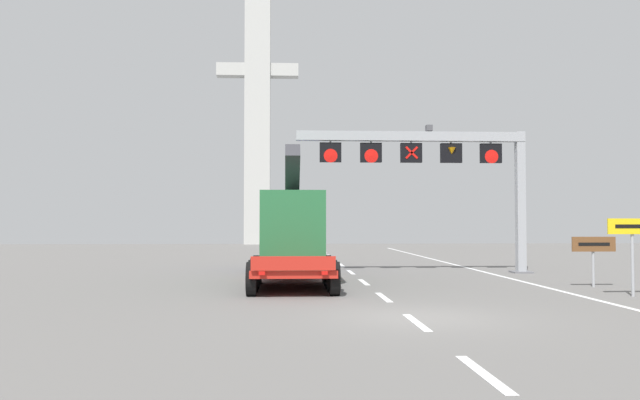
{
  "coord_description": "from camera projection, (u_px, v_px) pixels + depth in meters",
  "views": [
    {
      "loc": [
        -3.31,
        -16.03,
        2.38
      ],
      "look_at": [
        -1.78,
        12.56,
        3.38
      ],
      "focal_mm": 36.07,
      "sensor_mm": 36.0,
      "label": 1
    }
  ],
  "objects": [
    {
      "name": "overhead_lane_gantry",
      "position": [
        440.0,
        159.0,
        30.31
      ],
      "size": [
        11.09,
        0.9,
        6.98
      ],
      "color": "#9EA0A5",
      "rests_on": "ground"
    },
    {
      "name": "ground",
      "position": [
        418.0,
        317.0,
        16.09
      ],
      "size": [
        112.0,
        112.0,
        0.0
      ],
      "primitive_type": "plane",
      "color": "slate"
    },
    {
      "name": "edge_line_right",
      "position": [
        501.0,
        276.0,
        28.39
      ],
      "size": [
        0.2,
        63.0,
        0.01
      ],
      "primitive_type": "cube",
      "color": "silver",
      "rests_on": "ground"
    },
    {
      "name": "tourist_info_sign_brown",
      "position": [
        594.0,
        249.0,
        23.61
      ],
      "size": [
        1.63,
        0.15,
        1.85
      ],
      "color": "#9EA0A5",
      "rests_on": "ground"
    },
    {
      "name": "heavy_haul_truck_red",
      "position": [
        292.0,
        231.0,
        28.26
      ],
      "size": [
        3.03,
        14.07,
        5.3
      ],
      "color": "red",
      "rests_on": "ground"
    },
    {
      "name": "bridge_pylon_distant",
      "position": [
        258.0,
        101.0,
        71.08
      ],
      "size": [
        9.0,
        2.0,
        31.01
      ],
      "color": "#B7B7B2",
      "rests_on": "ground"
    },
    {
      "name": "exit_sign_yellow",
      "position": [
        633.0,
        236.0,
        20.61
      ],
      "size": [
        1.67,
        0.15,
        2.51
      ],
      "color": "#9EA0A5",
      "rests_on": "ground"
    },
    {
      "name": "lane_markings",
      "position": [
        338.0,
        262.0,
        38.36
      ],
      "size": [
        0.2,
        59.26,
        0.01
      ],
      "color": "silver",
      "rests_on": "ground"
    }
  ]
}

